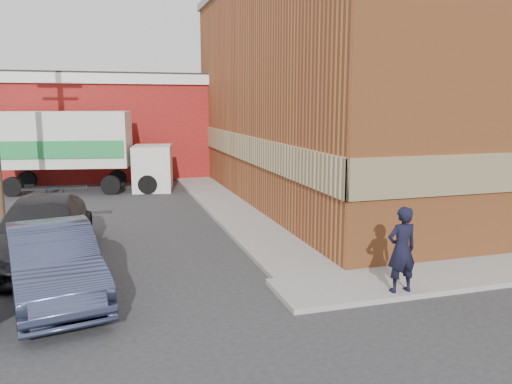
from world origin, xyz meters
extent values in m
plane|color=#28282B|center=(0.00, 0.00, 0.00)|extent=(90.00, 90.00, 0.00)
cube|color=#A8592B|center=(8.50, 9.00, 4.50)|extent=(14.00, 18.00, 9.00)
cube|color=#DABF86|center=(1.46, 9.00, 2.30)|extent=(0.08, 18.16, 1.00)
cube|color=gray|center=(0.60, 9.00, 0.06)|extent=(1.80, 18.00, 0.12)
cube|color=maroon|center=(-6.00, 20.00, 2.50)|extent=(16.00, 8.00, 5.00)
cube|color=silver|center=(-6.00, 20.00, 5.25)|extent=(16.30, 8.30, 0.50)
cube|color=black|center=(-6.00, 20.00, 5.55)|extent=(16.00, 8.00, 0.10)
imported|color=black|center=(1.99, -1.55, 1.04)|extent=(0.68, 0.45, 1.83)
imported|color=#343A56|center=(-4.98, 0.50, 0.77)|extent=(2.52, 4.91, 1.54)
imported|color=black|center=(-5.50, 3.46, 0.79)|extent=(2.50, 5.56, 1.58)
cube|color=silver|center=(-5.59, 14.06, 2.44)|extent=(6.06, 3.28, 2.49)
cube|color=#22803E|center=(-5.79, 12.92, 2.06)|extent=(5.47, 1.00, 0.77)
cube|color=silver|center=(-1.91, 13.40, 1.05)|extent=(2.07, 2.38, 2.11)
cylinder|color=black|center=(-7.83, 13.49, 0.43)|extent=(0.90, 0.44, 0.86)
cylinder|color=black|center=(-7.49, 15.38, 0.43)|extent=(0.90, 0.44, 0.86)
cylinder|color=black|center=(-3.68, 12.75, 0.43)|extent=(0.90, 0.44, 0.86)
cylinder|color=black|center=(-3.34, 14.63, 0.43)|extent=(0.90, 0.44, 0.86)
cylinder|color=black|center=(-2.08, 12.46, 0.43)|extent=(0.90, 0.44, 0.86)
cylinder|color=black|center=(-1.74, 14.34, 0.43)|extent=(0.90, 0.44, 0.86)
camera|label=1|loc=(-3.82, -10.26, 4.04)|focal=35.00mm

